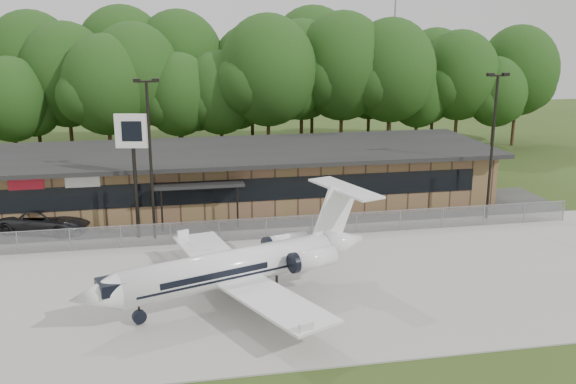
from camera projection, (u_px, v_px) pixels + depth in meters
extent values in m
plane|color=#2F4117|center=(274.00, 361.00, 26.48)|extent=(160.00, 160.00, 0.00)
cube|color=#9E9B93|center=(249.00, 285.00, 34.05)|extent=(64.00, 18.00, 0.08)
cube|color=#383835|center=(228.00, 220.00, 44.97)|extent=(50.00, 9.00, 0.06)
cube|color=brown|center=(222.00, 178.00, 48.73)|extent=(40.00, 10.00, 4.00)
cube|color=black|center=(228.00, 191.00, 43.89)|extent=(36.00, 0.08, 1.60)
cube|color=black|center=(222.00, 152.00, 47.69)|extent=(41.00, 11.50, 0.30)
cube|color=black|center=(199.00, 185.00, 42.79)|extent=(6.00, 1.60, 0.20)
cube|color=#B21626|center=(26.00, 184.00, 41.23)|extent=(2.20, 0.06, 0.70)
cube|color=silver|center=(83.00, 182.00, 41.86)|extent=(2.20, 0.06, 0.70)
cube|color=gray|center=(235.00, 231.00, 40.51)|extent=(46.00, 0.03, 1.50)
cube|color=gray|center=(235.00, 219.00, 40.32)|extent=(46.00, 0.04, 0.04)
cylinder|color=gray|center=(394.00, 30.00, 72.74)|extent=(0.20, 0.20, 25.00)
cylinder|color=black|center=(151.00, 163.00, 39.93)|extent=(0.18, 0.18, 10.00)
cube|color=black|center=(146.00, 81.00, 38.62)|extent=(1.20, 0.12, 0.12)
cube|color=black|center=(137.00, 80.00, 38.50)|extent=(0.45, 0.30, 0.22)
cube|color=black|center=(155.00, 80.00, 38.70)|extent=(0.45, 0.30, 0.22)
cylinder|color=black|center=(492.00, 150.00, 44.08)|extent=(0.18, 0.18, 10.00)
cube|color=black|center=(498.00, 76.00, 42.77)|extent=(1.20, 0.12, 0.12)
cube|color=black|center=(491.00, 75.00, 42.65)|extent=(0.45, 0.30, 0.22)
cube|color=black|center=(506.00, 74.00, 42.85)|extent=(0.45, 0.30, 0.22)
cylinder|color=white|center=(230.00, 269.00, 31.28)|extent=(10.90, 5.29, 1.75)
cone|color=white|center=(94.00, 298.00, 28.09)|extent=(2.65, 2.38, 1.75)
cone|color=white|center=(342.00, 243.00, 34.48)|extent=(2.85, 2.45, 1.75)
cube|color=white|center=(275.00, 304.00, 28.66)|extent=(4.45, 6.99, 0.13)
cube|color=white|center=(210.00, 254.00, 34.69)|extent=(4.45, 6.99, 0.13)
cylinder|color=white|center=(313.00, 260.00, 32.01)|extent=(2.60, 1.73, 0.98)
cylinder|color=white|center=(285.00, 244.00, 34.29)|extent=(2.60, 1.73, 0.98)
cube|color=white|center=(334.00, 216.00, 33.80)|extent=(2.59, 1.04, 3.29)
cube|color=white|center=(345.00, 190.00, 33.77)|extent=(3.02, 5.22, 0.11)
cube|color=black|center=(111.00, 288.00, 28.38)|extent=(1.47, 1.60, 0.55)
cube|color=black|center=(265.00, 289.00, 32.62)|extent=(1.70, 2.77, 0.77)
cylinder|color=black|center=(139.00, 318.00, 29.43)|extent=(0.84, 0.84, 0.24)
imported|color=#2D2E30|center=(45.00, 220.00, 42.41)|extent=(6.44, 4.44, 1.63)
cylinder|color=black|center=(135.00, 181.00, 40.33)|extent=(0.27, 0.27, 7.69)
cube|color=silver|center=(132.00, 131.00, 39.51)|extent=(2.12, 0.62, 2.12)
cube|color=black|center=(132.00, 131.00, 39.39)|extent=(1.24, 0.26, 1.25)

